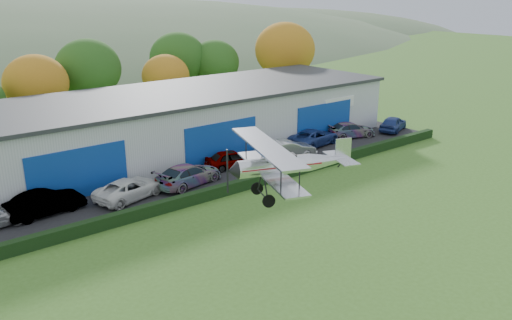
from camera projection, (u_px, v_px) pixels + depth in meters
ground at (404, 302)px, 24.47m from camera, size 300.00×300.00×0.00m
apron at (209, 172)px, 41.88m from camera, size 48.00×9.00×0.05m
hedge at (245, 184)px, 38.19m from camera, size 46.00×0.60×0.80m
hangar at (183, 120)px, 47.45m from camera, size 40.60×12.60×5.30m
tree_belt at (83, 75)px, 53.50m from camera, size 75.70×13.22×10.12m
car_1 at (45, 203)px, 33.68m from camera, size 5.04×2.14×1.62m
car_2 at (129, 189)px, 36.29m from camera, size 5.59×3.67×1.43m
car_3 at (188, 175)px, 38.83m from camera, size 5.83×3.29×1.59m
car_4 at (232, 159)px, 42.60m from camera, size 4.62×2.68×1.48m
car_5 at (288, 150)px, 44.81m from camera, size 5.23×2.84×1.64m
car_6 at (314, 137)px, 48.80m from camera, size 5.86×3.42×1.53m
car_7 at (351, 130)px, 51.50m from camera, size 5.42×3.40×1.46m
car_8 at (393, 123)px, 53.80m from camera, size 4.88×3.31×1.54m
biplane at (285, 163)px, 24.49m from camera, size 6.30×7.10×2.68m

